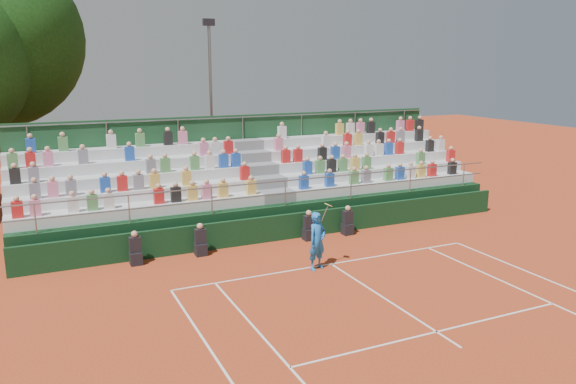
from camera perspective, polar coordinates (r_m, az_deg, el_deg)
name	(u,v)px	position (r m, az deg, el deg)	size (l,w,h in m)	color
ground	(331,264)	(19.29, 4.40, -7.31)	(90.00, 90.00, 0.00)	#AF3E1D
courtside_wall	(291,226)	(21.84, 0.33, -3.49)	(20.00, 0.15, 1.00)	black
line_officials	(254,235)	(20.79, -3.53, -4.42)	(8.69, 0.40, 1.19)	black
grandstand	(260,195)	(24.57, -2.86, -0.26)	(20.00, 5.20, 4.40)	black
tennis_player	(317,241)	(18.52, 3.00, -4.98)	(0.94, 0.67, 2.22)	blue
floodlight_mast	(211,93)	(30.36, -7.85, 9.90)	(0.60, 0.25, 8.95)	gray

